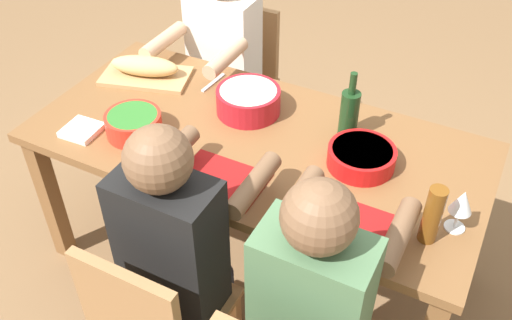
{
  "coord_description": "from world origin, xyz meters",
  "views": [
    {
      "loc": [
        0.83,
        -1.61,
        2.16
      ],
      "look_at": [
        0.0,
        0.0,
        0.63
      ],
      "focal_mm": 40.14,
      "sensor_mm": 36.0,
      "label": 1
    }
  ],
  "objects_px": {
    "chair_near_center": "(154,320)",
    "serving_bowl_pasta": "(248,99)",
    "diner_near_center": "(178,242)",
    "wine_glass": "(462,203)",
    "diner_near_right": "(315,298)",
    "dining_table": "(256,155)",
    "diner_far_left": "(220,55)",
    "napkin_stack": "(82,130)",
    "wine_bottle": "(349,113)",
    "cutting_board": "(146,76)",
    "chair_far_left": "(238,75)",
    "serving_bowl_greens": "(134,123)",
    "beer_bottle": "(432,215)",
    "serving_bowl_fruit": "(362,156)",
    "bread_loaf": "(145,66)"
  },
  "relations": [
    {
      "from": "chair_near_center",
      "to": "wine_bottle",
      "type": "distance_m",
      "value": 1.07
    },
    {
      "from": "chair_far_left",
      "to": "serving_bowl_pasta",
      "type": "distance_m",
      "value": 0.79
    },
    {
      "from": "serving_bowl_greens",
      "to": "beer_bottle",
      "type": "distance_m",
      "value": 1.2
    },
    {
      "from": "diner_near_center",
      "to": "diner_far_left",
      "type": "relative_size",
      "value": 1.0
    },
    {
      "from": "dining_table",
      "to": "chair_near_center",
      "type": "relative_size",
      "value": 2.16
    },
    {
      "from": "serving_bowl_greens",
      "to": "wine_bottle",
      "type": "xyz_separation_m",
      "value": [
        0.77,
        0.39,
        0.06
      ]
    },
    {
      "from": "diner_near_right",
      "to": "diner_near_center",
      "type": "relative_size",
      "value": 1.0
    },
    {
      "from": "serving_bowl_greens",
      "to": "cutting_board",
      "type": "xyz_separation_m",
      "value": [
        -0.21,
        0.37,
        -0.04
      ]
    },
    {
      "from": "chair_far_left",
      "to": "serving_bowl_fruit",
      "type": "xyz_separation_m",
      "value": [
        0.93,
        -0.72,
        0.3
      ]
    },
    {
      "from": "serving_bowl_greens",
      "to": "serving_bowl_pasta",
      "type": "relative_size",
      "value": 0.83
    },
    {
      "from": "chair_near_center",
      "to": "serving_bowl_greens",
      "type": "bearing_deg",
      "value": 128.74
    },
    {
      "from": "napkin_stack",
      "to": "serving_bowl_greens",
      "type": "bearing_deg",
      "value": 25.9
    },
    {
      "from": "diner_near_right",
      "to": "chair_near_center",
      "type": "xyz_separation_m",
      "value": [
        -0.5,
        -0.18,
        -0.21
      ]
    },
    {
      "from": "diner_near_right",
      "to": "dining_table",
      "type": "bearing_deg",
      "value": 131.18
    },
    {
      "from": "diner_near_center",
      "to": "chair_near_center",
      "type": "bearing_deg",
      "value": -90.0
    },
    {
      "from": "napkin_stack",
      "to": "serving_bowl_fruit",
      "type": "bearing_deg",
      "value": 16.9
    },
    {
      "from": "dining_table",
      "to": "diner_near_center",
      "type": "distance_m",
      "value": 0.58
    },
    {
      "from": "cutting_board",
      "to": "wine_glass",
      "type": "relative_size",
      "value": 2.41
    },
    {
      "from": "serving_bowl_greens",
      "to": "wine_glass",
      "type": "distance_m",
      "value": 1.28
    },
    {
      "from": "chair_far_left",
      "to": "napkin_stack",
      "type": "xyz_separation_m",
      "value": [
        -0.15,
        -1.05,
        0.27
      ]
    },
    {
      "from": "serving_bowl_fruit",
      "to": "cutting_board",
      "type": "xyz_separation_m",
      "value": [
        -1.09,
        0.13,
        -0.03
      ]
    },
    {
      "from": "chair_near_center",
      "to": "serving_bowl_fruit",
      "type": "bearing_deg",
      "value": 61.9
    },
    {
      "from": "chair_near_center",
      "to": "napkin_stack",
      "type": "bearing_deg",
      "value": 144.04
    },
    {
      "from": "diner_far_left",
      "to": "napkin_stack",
      "type": "bearing_deg",
      "value": -99.65
    },
    {
      "from": "serving_bowl_fruit",
      "to": "wine_glass",
      "type": "height_order",
      "value": "wine_glass"
    },
    {
      "from": "diner_near_center",
      "to": "wine_glass",
      "type": "bearing_deg",
      "value": 28.87
    },
    {
      "from": "serving_bowl_pasta",
      "to": "bread_loaf",
      "type": "bearing_deg",
      "value": 178.11
    },
    {
      "from": "diner_near_center",
      "to": "beer_bottle",
      "type": "relative_size",
      "value": 5.45
    },
    {
      "from": "chair_far_left",
      "to": "diner_far_left",
      "type": "height_order",
      "value": "diner_far_left"
    },
    {
      "from": "cutting_board",
      "to": "diner_near_right",
      "type": "bearing_deg",
      "value": -32.71
    },
    {
      "from": "diner_near_right",
      "to": "diner_near_center",
      "type": "bearing_deg",
      "value": 180.0
    },
    {
      "from": "diner_near_right",
      "to": "chair_far_left",
      "type": "height_order",
      "value": "diner_near_right"
    },
    {
      "from": "wine_bottle",
      "to": "wine_glass",
      "type": "bearing_deg",
      "value": -32.3
    },
    {
      "from": "serving_bowl_fruit",
      "to": "wine_glass",
      "type": "bearing_deg",
      "value": -22.84
    },
    {
      "from": "chair_far_left",
      "to": "napkin_stack",
      "type": "distance_m",
      "value": 1.09
    },
    {
      "from": "diner_near_center",
      "to": "wine_glass",
      "type": "height_order",
      "value": "diner_near_center"
    },
    {
      "from": "serving_bowl_greens",
      "to": "wine_bottle",
      "type": "bearing_deg",
      "value": 26.68
    },
    {
      "from": "chair_near_center",
      "to": "chair_far_left",
      "type": "relative_size",
      "value": 1.0
    },
    {
      "from": "chair_far_left",
      "to": "serving_bowl_pasta",
      "type": "relative_size",
      "value": 3.12
    },
    {
      "from": "diner_far_left",
      "to": "chair_near_center",
      "type": "bearing_deg",
      "value": -69.33
    },
    {
      "from": "chair_far_left",
      "to": "serving_bowl_pasta",
      "type": "bearing_deg",
      "value": -57.35
    },
    {
      "from": "diner_near_center",
      "to": "serving_bowl_pasta",
      "type": "relative_size",
      "value": 4.41
    },
    {
      "from": "serving_bowl_pasta",
      "to": "wine_bottle",
      "type": "xyz_separation_m",
      "value": [
        0.43,
        0.04,
        0.05
      ]
    },
    {
      "from": "serving_bowl_fruit",
      "to": "dining_table",
      "type": "bearing_deg",
      "value": -174.67
    },
    {
      "from": "diner_near_right",
      "to": "cutting_board",
      "type": "distance_m",
      "value": 1.39
    },
    {
      "from": "diner_near_right",
      "to": "beer_bottle",
      "type": "xyz_separation_m",
      "value": [
        0.24,
        0.36,
        0.15
      ]
    },
    {
      "from": "diner_near_right",
      "to": "napkin_stack",
      "type": "relative_size",
      "value": 8.57
    },
    {
      "from": "serving_bowl_pasta",
      "to": "cutting_board",
      "type": "distance_m",
      "value": 0.55
    },
    {
      "from": "serving_bowl_fruit",
      "to": "cutting_board",
      "type": "relative_size",
      "value": 0.64
    },
    {
      "from": "chair_near_center",
      "to": "serving_bowl_pasta",
      "type": "height_order",
      "value": "chair_near_center"
    }
  ]
}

